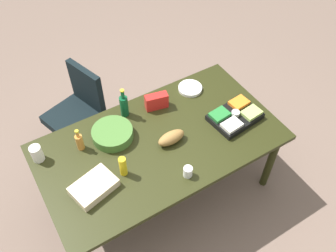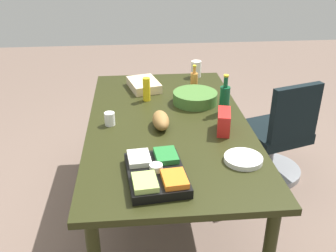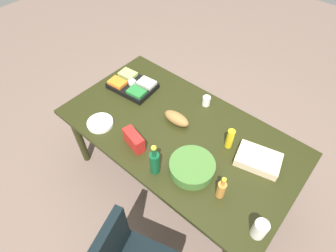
# 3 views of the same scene
# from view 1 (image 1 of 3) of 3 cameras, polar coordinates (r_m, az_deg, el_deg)

# --- Properties ---
(ground_plane) EXTENTS (10.00, 10.00, 0.00)m
(ground_plane) POSITION_cam_1_polar(r_m,az_deg,el_deg) (3.61, -1.09, -9.99)
(ground_plane) COLOR #745F52
(conference_table) EXTENTS (1.99, 1.10, 0.77)m
(conference_table) POSITION_cam_1_polar(r_m,az_deg,el_deg) (3.04, -1.27, -3.22)
(conference_table) COLOR black
(conference_table) RESTS_ON ground
(office_chair) EXTENTS (0.60, 0.60, 0.91)m
(office_chair) POSITION_cam_1_polar(r_m,az_deg,el_deg) (3.81, -13.77, 1.03)
(office_chair) COLOR gray
(office_chair) RESTS_ON ground
(dressing_bottle) EXTENTS (0.07, 0.07, 0.21)m
(dressing_bottle) POSITION_cam_1_polar(r_m,az_deg,el_deg) (2.95, -13.73, -2.39)
(dressing_bottle) COLOR #CA8033
(dressing_bottle) RESTS_ON conference_table
(mustard_bottle) EXTENTS (0.06, 0.06, 0.18)m
(mustard_bottle) POSITION_cam_1_polar(r_m,az_deg,el_deg) (2.74, -7.09, -6.31)
(mustard_bottle) COLOR yellow
(mustard_bottle) RESTS_ON conference_table
(chip_bag_red) EXTENTS (0.21, 0.12, 0.14)m
(chip_bag_red) POSITION_cam_1_polar(r_m,az_deg,el_deg) (3.18, -1.82, 3.90)
(chip_bag_red) COLOR red
(chip_bag_red) RESTS_ON conference_table
(bread_loaf) EXTENTS (0.24, 0.12, 0.10)m
(bread_loaf) POSITION_cam_1_polar(r_m,az_deg,el_deg) (2.93, 0.52, -1.86)
(bread_loaf) COLOR olive
(bread_loaf) RESTS_ON conference_table
(paper_cup) EXTENTS (0.09, 0.09, 0.09)m
(paper_cup) POSITION_cam_1_polar(r_m,az_deg,el_deg) (2.75, 3.14, -7.19)
(paper_cup) COLOR white
(paper_cup) RESTS_ON conference_table
(veggie_tray) EXTENTS (0.45, 0.34, 0.09)m
(veggie_tray) POSITION_cam_1_polar(r_m,az_deg,el_deg) (3.16, 10.50, 1.58)
(veggie_tray) COLOR black
(veggie_tray) RESTS_ON conference_table
(sheet_cake) EXTENTS (0.36, 0.29, 0.07)m
(sheet_cake) POSITION_cam_1_polar(r_m,az_deg,el_deg) (2.74, -11.59, -9.34)
(sheet_cake) COLOR beige
(sheet_cake) RESTS_ON conference_table
(mayo_jar) EXTENTS (0.10, 0.10, 0.14)m
(mayo_jar) POSITION_cam_1_polar(r_m,az_deg,el_deg) (2.99, -19.92, -4.09)
(mayo_jar) COLOR white
(mayo_jar) RESTS_ON conference_table
(wine_bottle) EXTENTS (0.09, 0.09, 0.29)m
(wine_bottle) POSITION_cam_1_polar(r_m,az_deg,el_deg) (3.11, -6.93, 3.25)
(wine_bottle) COLOR #0E4D2A
(wine_bottle) RESTS_ON conference_table
(paper_plate_stack) EXTENTS (0.24, 0.24, 0.03)m
(paper_plate_stack) POSITION_cam_1_polar(r_m,az_deg,el_deg) (3.39, 3.51, 5.93)
(paper_plate_stack) COLOR white
(paper_plate_stack) RESTS_ON conference_table
(salad_bowl) EXTENTS (0.36, 0.36, 0.09)m
(salad_bowl) POSITION_cam_1_polar(r_m,az_deg,el_deg) (3.00, -8.72, -1.21)
(salad_bowl) COLOR #43712F
(salad_bowl) RESTS_ON conference_table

